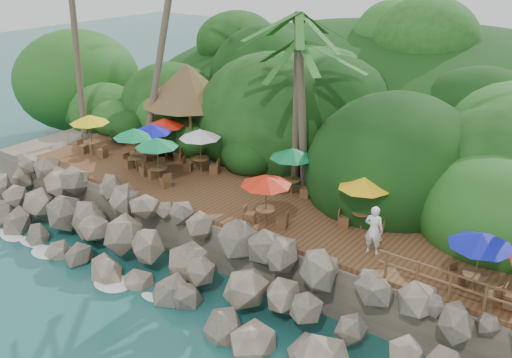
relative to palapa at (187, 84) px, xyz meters
The scene contains 11 objects.
ground 13.69m from the palapa, 53.09° to the right, with size 140.00×140.00×0.00m, color #19514F.
land_base 10.72m from the palapa, 39.20° to the left, with size 32.00×25.20×2.10m, color gray.
jungle_hill 16.54m from the palapa, 61.24° to the left, with size 44.80×28.00×15.40m, color #143811.
seawall 11.82m from the palapa, 46.74° to the right, with size 29.00×4.00×2.30m, color gray, non-canonical shape.
terrace 9.15m from the palapa, 27.75° to the right, with size 26.00×5.00×0.20m, color brown.
jungle_foliage 10.72m from the palapa, 34.27° to the left, with size 44.00×16.00×12.00m, color #143811, non-canonical shape.
foam_line 13.46m from the palapa, 52.24° to the right, with size 25.20×0.80×0.06m.
palapa is the anchor object (origin of this frame).
dining_clusters 8.05m from the palapa, 29.55° to the right, with size 24.46×5.26×2.23m.
railing 19.23m from the palapa, 19.26° to the right, with size 7.20×0.10×1.00m.
waiter 14.67m from the palapa, 20.26° to the right, with size 0.69×0.45×1.89m, color white.
Camera 1 is at (13.77, -12.76, 13.02)m, focal length 40.89 mm.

